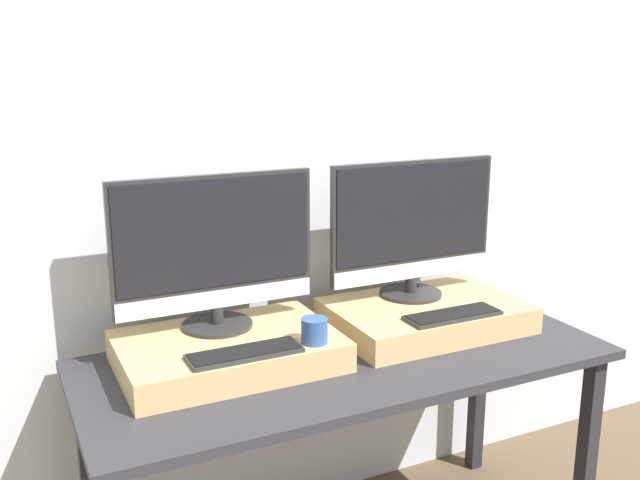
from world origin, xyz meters
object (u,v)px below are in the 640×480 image
Objects in this scene: mug at (314,331)px; monitor_right at (413,226)px; keyboard_right at (453,315)px; keyboard_left at (245,353)px; monitor_left at (215,249)px.

monitor_right is at bearing 26.73° from mug.
mug is 0.49m from keyboard_right.
monitor_right is (0.71, 0.25, 0.24)m from keyboard_left.
monitor_left is 1.00× the size of monitor_right.
keyboard_right is (0.71, 0.00, 0.00)m from keyboard_left.
monitor_left is 1.93× the size of keyboard_left.
mug is at bearing -153.27° from monitor_right.
monitor_left and monitor_right have the same top height.
mug reaches higher than keyboard_left.
monitor_left is at bearing 131.00° from mug.
monitor_right reaches higher than keyboard_right.
keyboard_right is (0.49, -0.00, -0.03)m from mug.
keyboard_left and keyboard_right have the same top height.
monitor_left is 8.04× the size of mug.
monitor_left is 0.71m from monitor_right.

